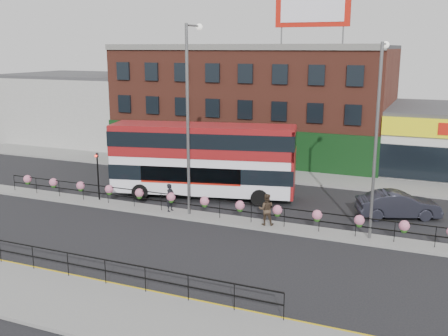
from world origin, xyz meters
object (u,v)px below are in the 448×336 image
at_px(lamp_column_west, 190,104).
at_px(lamp_column_east, 378,125).
at_px(double_decker_bus, 203,153).
at_px(pedestrian_a, 170,198).
at_px(car, 398,205).
at_px(pedestrian_b, 266,209).

height_order(lamp_column_west, lamp_column_east, lamp_column_west).
relative_size(double_decker_bus, pedestrian_a, 7.34).
distance_m(car, pedestrian_a, 13.96).
distance_m(double_decker_bus, pedestrian_b, 7.50).
height_order(double_decker_bus, car, double_decker_bus).
xyz_separation_m(pedestrian_b, lamp_column_east, (5.81, 0.38, 5.18)).
bearing_deg(lamp_column_east, double_decker_bus, 162.18).
relative_size(car, pedestrian_a, 2.97).
bearing_deg(double_decker_bus, car, 3.01).
bearing_deg(pedestrian_a, double_decker_bus, 3.55).
distance_m(pedestrian_a, pedestrian_b, 6.32).
bearing_deg(lamp_column_west, double_decker_bus, 103.66).
bearing_deg(car, pedestrian_a, 87.37).
bearing_deg(pedestrian_b, car, -160.91).
xyz_separation_m(double_decker_bus, lamp_column_west, (0.91, -3.76, 3.78)).
bearing_deg(lamp_column_west, car, 20.54).
height_order(double_decker_bus, lamp_column_west, lamp_column_west).
bearing_deg(pedestrian_a, lamp_column_east, -79.51).
bearing_deg(pedestrian_b, pedestrian_a, -17.23).
xyz_separation_m(pedestrian_a, lamp_column_west, (1.32, 0.26, 5.86)).
relative_size(lamp_column_west, lamp_column_east, 1.10).
height_order(pedestrian_a, lamp_column_east, lamp_column_east).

